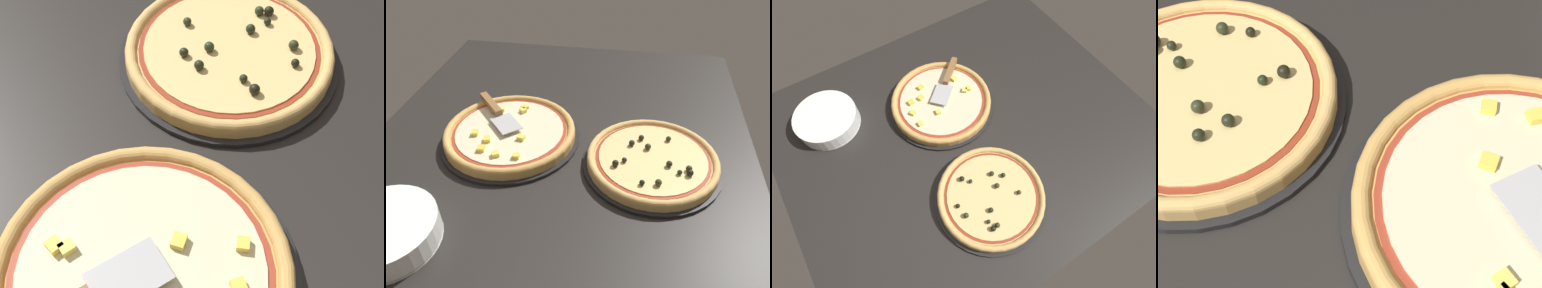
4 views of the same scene
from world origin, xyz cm
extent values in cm
cube|color=black|center=(0.00, 0.00, -1.80)|extent=(138.64, 117.40, 3.60)
cylinder|color=black|center=(2.40, -15.13, 0.50)|extent=(42.48, 42.48, 1.00)
cylinder|color=tan|center=(2.40, -15.13, 2.09)|extent=(39.93, 39.93, 2.18)
torus|color=tan|center=(2.40, -15.13, 3.18)|extent=(39.93, 39.93, 2.27)
cylinder|color=#A33823|center=(2.40, -15.13, 3.25)|extent=(34.71, 34.71, 0.15)
cylinder|color=beige|center=(2.40, -15.13, 3.38)|extent=(32.74, 32.74, 0.40)
cube|color=#F4D64C|center=(14.90, -9.36, 4.16)|extent=(1.78, 1.90, 1.17)
cube|color=#F4D64C|center=(15.01, -15.27, 4.16)|extent=(2.59, 2.65, 1.17)
cube|color=#F9E05B|center=(-7.86, -13.76, 4.16)|extent=(2.61, 2.62, 1.17)
cube|color=#F4D64C|center=(6.46, -10.37, 4.16)|extent=(2.15, 2.35, 1.17)
cube|color=#F4D64C|center=(-9.61, -13.73, 4.16)|extent=(2.83, 2.79, 1.17)
cylinder|color=black|center=(8.27, 28.07, 0.50)|extent=(39.08, 39.08, 1.00)
cylinder|color=#DBAD60|center=(8.27, 28.07, 2.00)|extent=(36.73, 36.73, 1.99)
torus|color=#DBAD60|center=(8.27, 28.07, 2.99)|extent=(36.73, 36.73, 2.05)
cylinder|color=maroon|center=(8.27, 28.07, 3.07)|extent=(31.93, 31.93, 0.15)
cylinder|color=#E5C67A|center=(8.27, 28.07, 3.19)|extent=(30.12, 30.12, 0.40)
sphere|color=black|center=(14.30, 37.70, 4.30)|extent=(1.81, 1.81, 1.81)
sphere|color=#282D19|center=(4.90, 26.61, 4.28)|extent=(1.78, 1.78, 1.78)
sphere|color=black|center=(11.58, 20.36, 4.10)|extent=(1.41, 1.41, 1.41)
sphere|color=black|center=(0.81, 24.62, 4.21)|extent=(1.63, 1.63, 1.63)
sphere|color=black|center=(3.88, 21.99, 4.25)|extent=(1.72, 1.72, 1.72)
sphere|color=black|center=(14.27, 35.07, 4.07)|extent=(1.36, 1.36, 1.36)
sphere|color=#282D19|center=(12.54, 37.53, 4.25)|extent=(1.71, 1.71, 1.71)
sphere|color=#282D19|center=(19.28, 29.50, 4.28)|extent=(1.78, 1.78, 1.78)
sphere|color=black|center=(13.63, 18.07, 4.30)|extent=(1.82, 1.82, 1.82)
sphere|color=#282D19|center=(-0.40, 32.51, 4.16)|extent=(1.54, 1.54, 1.54)
sphere|color=black|center=(19.81, 25.37, 4.11)|extent=(1.44, 1.44, 1.44)
sphere|color=black|center=(11.48, 32.39, 4.25)|extent=(1.72, 1.72, 1.72)
cube|color=#B7B7BC|center=(1.18, -16.51, 4.86)|extent=(11.82, 11.56, 0.24)
camera|label=1|loc=(13.48, -41.03, 68.73)|focal=50.00mm
camera|label=2|loc=(90.38, 20.47, 70.44)|focal=35.00mm
camera|label=3|loc=(33.40, 50.28, 100.66)|focal=28.00mm
camera|label=4|loc=(-31.96, -3.93, 57.07)|focal=50.00mm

